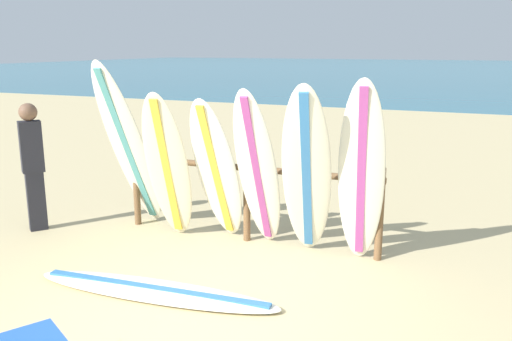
% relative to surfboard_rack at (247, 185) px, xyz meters
% --- Properties ---
extents(ocean_water, '(120.00, 80.00, 0.01)m').
position_rel_surfboard_rack_xyz_m(ocean_water, '(0.43, 55.37, -0.73)').
color(ocean_water, teal).
rests_on(ocean_water, ground).
extents(surfboard_rack, '(3.44, 0.09, 1.10)m').
position_rel_surfboard_rack_xyz_m(surfboard_rack, '(0.00, 0.00, 0.00)').
color(surfboard_rack, brown).
rests_on(surfboard_rack, ground).
extents(surfboard_leaning_far_left, '(0.59, 1.14, 2.30)m').
position_rel_surfboard_rack_xyz_m(surfboard_leaning_far_left, '(-1.56, -0.27, 0.42)').
color(surfboard_leaning_far_left, white).
rests_on(surfboard_leaning_far_left, ground).
extents(surfboard_leaning_left, '(0.65, 0.80, 1.94)m').
position_rel_surfboard_rack_xyz_m(surfboard_leaning_left, '(-0.88, -0.43, 0.24)').
color(surfboard_leaning_left, beige).
rests_on(surfboard_leaning_left, ground).
extents(surfboard_leaning_center_left, '(0.56, 0.87, 1.88)m').
position_rel_surfboard_rack_xyz_m(surfboard_leaning_center_left, '(-0.28, -0.27, 0.21)').
color(surfboard_leaning_center_left, white).
rests_on(surfboard_leaning_center_left, ground).
extents(surfboard_leaning_center, '(0.53, 1.02, 2.02)m').
position_rel_surfboard_rack_xyz_m(surfboard_leaning_center, '(0.30, -0.37, 0.28)').
color(surfboard_leaning_center, white).
rests_on(surfboard_leaning_center, ground).
extents(surfboard_leaning_center_right, '(0.74, 1.10, 2.10)m').
position_rel_surfboard_rack_xyz_m(surfboard_leaning_center_right, '(0.91, -0.43, 0.32)').
color(surfboard_leaning_center_right, silver).
rests_on(surfboard_leaning_center_right, ground).
extents(surfboard_leaning_right, '(0.60, 0.67, 2.14)m').
position_rel_surfboard_rack_xyz_m(surfboard_leaning_right, '(1.49, -0.26, 0.34)').
color(surfboard_leaning_right, silver).
rests_on(surfboard_leaning_right, ground).
extents(surfboard_lying_on_sand, '(2.70, 0.71, 0.08)m').
position_rel_surfboard_rack_xyz_m(surfboard_lying_on_sand, '(-0.24, -1.77, -0.70)').
color(surfboard_lying_on_sand, white).
rests_on(surfboard_lying_on_sand, ground).
extents(beachgoer_standing, '(0.31, 0.33, 1.72)m').
position_rel_surfboard_rack_xyz_m(beachgoer_standing, '(-2.79, -0.71, 0.21)').
color(beachgoer_standing, '#26262D').
rests_on(beachgoer_standing, ground).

